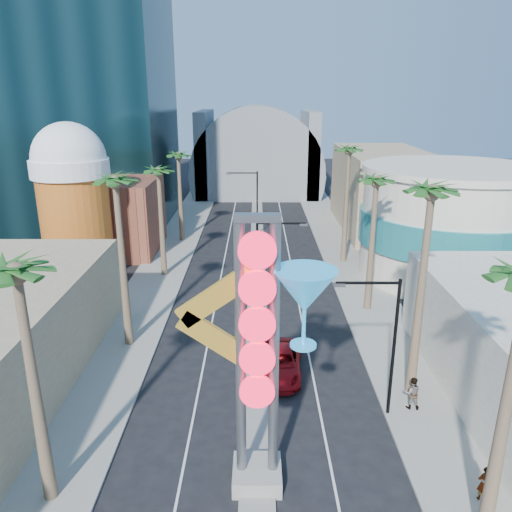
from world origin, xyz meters
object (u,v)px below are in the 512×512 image
at_px(neon_sign, 277,339).
at_px(pedestrian_b, 412,393).
at_px(red_pickup, 280,362).
at_px(pedestrian_a, 484,483).

xyz_separation_m(neon_sign, pedestrian_b, (7.77, 5.48, -6.21)).
bearing_deg(neon_sign, red_pickup, 86.24).
height_order(neon_sign, red_pickup, neon_sign).
bearing_deg(red_pickup, pedestrian_a, -46.34).
xyz_separation_m(neon_sign, pedestrian_a, (8.93, -1.12, -6.32)).
bearing_deg(red_pickup, neon_sign, -88.76).
height_order(neon_sign, pedestrian_b, neon_sign).
height_order(red_pickup, pedestrian_b, pedestrian_b).
distance_m(red_pickup, pedestrian_b, 8.11).
bearing_deg(pedestrian_b, pedestrian_a, 107.53).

